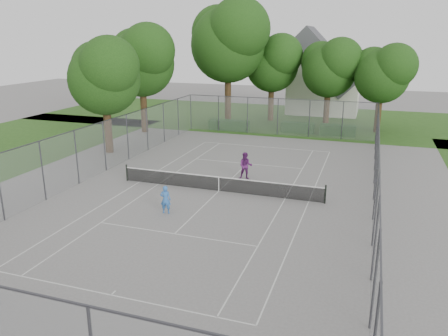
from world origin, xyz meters
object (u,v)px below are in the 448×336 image
(house, at_px, (325,79))
(woman_player, at_px, (246,166))
(tennis_net, at_px, (219,183))
(girl_player, at_px, (166,199))

(house, xyz_separation_m, woman_player, (-1.76, -28.65, -3.25))
(woman_player, bearing_deg, tennis_net, -120.27)
(house, bearing_deg, girl_player, -96.70)
(house, xyz_separation_m, girl_player, (-4.18, -35.63, -3.39))
(tennis_net, xyz_separation_m, house, (2.65, 31.46, 3.65))
(house, relative_size, woman_player, 5.66)
(tennis_net, relative_size, woman_player, 7.05)
(tennis_net, height_order, house, house)
(tennis_net, height_order, woman_player, woman_player)
(girl_player, bearing_deg, woman_player, -121.22)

